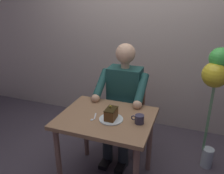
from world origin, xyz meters
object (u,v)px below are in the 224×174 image
at_px(cake_slice, 111,114).
at_px(coffee_cup, 139,119).
at_px(dining_table, 106,126).
at_px(balloon_display, 216,80).
at_px(seated_person, 122,100).
at_px(chair, 127,107).
at_px(dessert_spoon, 93,118).

height_order(cake_slice, coffee_cup, cake_slice).
relative_size(cake_slice, coffee_cup, 1.21).
xyz_separation_m(dining_table, balloon_display, (-0.89, -0.52, 0.39)).
bearing_deg(dining_table, balloon_display, -149.60).
bearing_deg(seated_person, cake_slice, 96.81).
distance_m(coffee_cup, balloon_display, 0.83).
relative_size(dining_table, seated_person, 0.66).
distance_m(dining_table, chair, 0.66).
xyz_separation_m(dining_table, dessert_spoon, (0.09, 0.08, 0.11)).
relative_size(seated_person, cake_slice, 9.25).
height_order(dining_table, coffee_cup, coffee_cup).
distance_m(chair, coffee_cup, 0.77).
xyz_separation_m(chair, coffee_cup, (-0.31, 0.67, 0.25)).
xyz_separation_m(dining_table, cake_slice, (-0.06, 0.04, 0.17)).
xyz_separation_m(dining_table, seated_person, (-0.00, -0.48, 0.06)).
xyz_separation_m(dessert_spoon, balloon_display, (-0.98, -0.60, 0.28)).
distance_m(dining_table, dessert_spoon, 0.16).
distance_m(coffee_cup, dessert_spoon, 0.41).
height_order(dining_table, balloon_display, balloon_display).
height_order(coffee_cup, balloon_display, balloon_display).
bearing_deg(coffee_cup, chair, -65.27).
relative_size(dining_table, dessert_spoon, 5.91).
distance_m(chair, cake_slice, 0.75).
distance_m(dessert_spoon, balloon_display, 1.19).
xyz_separation_m(seated_person, coffee_cup, (-0.31, 0.50, 0.09)).
relative_size(seated_person, dessert_spoon, 8.94).
height_order(chair, coffee_cup, chair).
xyz_separation_m(seated_person, dessert_spoon, (0.09, 0.56, 0.05)).
bearing_deg(cake_slice, balloon_display, -145.79).
bearing_deg(balloon_display, coffee_cup, 42.57).
height_order(chair, dessert_spoon, chair).
relative_size(cake_slice, balloon_display, 0.11).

